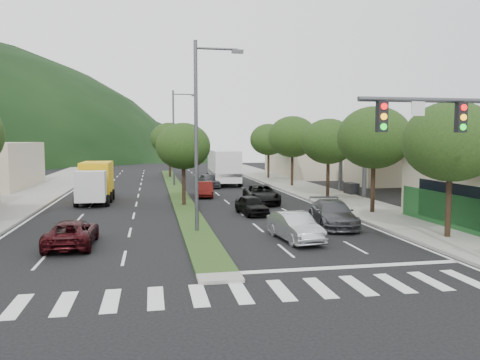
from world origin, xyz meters
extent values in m
plane|color=black|center=(0.00, 0.00, 0.00)|extent=(160.00, 160.00, 0.00)
cube|color=gray|center=(12.50, 25.00, 0.07)|extent=(5.00, 90.00, 0.15)
cube|color=gray|center=(-13.00, 25.00, 0.07)|extent=(6.00, 90.00, 0.15)
cube|color=#1F3B15|center=(0.00, 28.00, 0.06)|extent=(1.60, 56.00, 0.12)
cube|color=silver|center=(0.00, -2.00, 0.01)|extent=(19.00, 2.20, 0.01)
cylinder|color=#47494C|center=(7.60, -1.50, 6.30)|extent=(6.00, 0.18, 0.18)
cube|color=black|center=(8.40, -1.65, 5.70)|extent=(0.35, 0.25, 1.05)
cube|color=black|center=(5.40, -1.65, 5.70)|extent=(0.35, 0.25, 1.05)
cube|color=silver|center=(19.00, 22.00, 5.00)|extent=(12.00, 8.00, 0.50)
cube|color=yellow|center=(19.00, 22.00, 4.65)|extent=(12.20, 8.20, 0.50)
cylinder|color=#47494C|center=(15.00, 19.50, 2.30)|extent=(0.36, 0.36, 4.60)
cylinder|color=#47494C|center=(23.00, 19.50, 2.30)|extent=(0.36, 0.36, 4.60)
cylinder|color=#47494C|center=(15.00, 24.50, 2.30)|extent=(0.36, 0.36, 4.60)
cylinder|color=#47494C|center=(23.00, 24.50, 2.30)|extent=(0.36, 0.36, 4.60)
cube|color=black|center=(15.00, 22.00, 0.55)|extent=(0.80, 1.60, 1.10)
cube|color=black|center=(23.00, 22.00, 0.55)|extent=(0.80, 1.60, 1.10)
cube|color=#C3B69B|center=(19.50, 44.00, 2.60)|extent=(10.00, 16.00, 5.20)
cylinder|color=black|center=(12.00, 4.00, 1.97)|extent=(0.28, 0.28, 3.64)
ellipsoid|color=#193210|center=(12.00, 4.00, 4.83)|extent=(4.60, 4.60, 3.91)
cylinder|color=black|center=(12.00, 12.00, 2.05)|extent=(0.28, 0.28, 3.81)
ellipsoid|color=#193210|center=(12.00, 12.00, 5.05)|extent=(4.80, 4.80, 4.08)
cylinder|color=black|center=(12.00, 20.00, 1.94)|extent=(0.28, 0.28, 3.58)
ellipsoid|color=#193210|center=(12.00, 20.00, 4.76)|extent=(4.40, 4.40, 3.74)
cylinder|color=black|center=(12.00, 30.00, 2.11)|extent=(0.28, 0.28, 3.92)
ellipsoid|color=#193210|center=(12.00, 30.00, 5.19)|extent=(5.00, 5.00, 4.25)
cylinder|color=black|center=(12.00, 40.00, 2.00)|extent=(0.28, 0.28, 3.70)
ellipsoid|color=#193210|center=(12.00, 40.00, 4.90)|extent=(4.60, 4.60, 3.91)
cylinder|color=black|center=(0.00, 18.00, 1.80)|extent=(0.28, 0.28, 3.36)
ellipsoid|color=#193210|center=(0.00, 18.00, 4.44)|extent=(4.00, 4.00, 3.40)
cylinder|color=black|center=(0.00, 44.00, 2.02)|extent=(0.28, 0.28, 3.81)
ellipsoid|color=#193210|center=(0.00, 44.00, 5.02)|extent=(4.80, 4.80, 4.08)
cylinder|color=#47494C|center=(0.00, 8.00, 5.00)|extent=(0.20, 0.20, 10.00)
cylinder|color=#47494C|center=(1.10, 8.00, 9.60)|extent=(2.20, 0.12, 0.12)
cube|color=#47494C|center=(2.20, 8.00, 9.50)|extent=(0.60, 0.25, 0.18)
cylinder|color=#47494C|center=(0.00, 33.00, 5.00)|extent=(0.20, 0.20, 10.00)
cylinder|color=#47494C|center=(1.10, 33.00, 9.60)|extent=(2.20, 0.12, 0.12)
cube|color=#47494C|center=(2.20, 33.00, 9.50)|extent=(0.60, 0.25, 0.18)
imported|color=#AAADB2|center=(4.51, 5.14, 0.69)|extent=(1.91, 4.31, 1.38)
imported|color=#330B0E|center=(-5.97, 5.87, 0.62)|extent=(2.06, 4.46, 1.24)
imported|color=black|center=(4.10, 13.29, 0.63)|extent=(1.90, 3.83, 1.26)
imported|color=#424346|center=(7.74, 8.29, 0.74)|extent=(2.74, 5.31, 1.47)
imported|color=#53110D|center=(2.13, 23.29, 0.65)|extent=(1.70, 4.04, 1.30)
imported|color=black|center=(5.95, 18.29, 0.72)|extent=(2.75, 5.33, 1.44)
imported|color=#424246|center=(3.43, 30.91, 0.72)|extent=(2.16, 4.37, 1.43)
cube|color=silver|center=(-6.66, 18.54, 1.54)|extent=(2.13, 1.57, 2.22)
cube|color=#E3AA0B|center=(-6.61, 22.11, 1.64)|extent=(2.28, 4.08, 2.99)
cube|color=black|center=(-6.62, 21.33, 0.43)|extent=(2.01, 5.62, 0.29)
cylinder|color=black|center=(-5.54, 18.93, 0.43)|extent=(0.30, 0.87, 0.87)
cylinder|color=black|center=(-7.76, 18.96, 0.43)|extent=(0.30, 0.87, 0.87)
cylinder|color=black|center=(-5.51, 21.03, 0.43)|extent=(0.30, 0.87, 0.87)
cylinder|color=black|center=(-7.73, 21.06, 0.43)|extent=(0.30, 0.87, 0.87)
cylinder|color=black|center=(-5.49, 22.94, 0.43)|extent=(0.30, 0.87, 0.87)
cylinder|color=black|center=(-7.70, 22.97, 0.43)|extent=(0.30, 0.87, 0.87)
cube|color=silver|center=(5.50, 34.48, 2.10)|extent=(3.05, 9.78, 3.23)
cube|color=slate|center=(5.50, 34.48, 1.29)|extent=(3.11, 9.78, 0.38)
cylinder|color=black|center=(4.30, 38.40, 0.48)|extent=(0.41, 0.98, 0.97)
cylinder|color=black|center=(6.99, 38.30, 0.48)|extent=(0.41, 0.98, 0.97)
cylinder|color=black|center=(4.26, 37.24, 0.48)|extent=(0.41, 0.98, 0.97)
cylinder|color=black|center=(6.95, 37.14, 0.48)|extent=(0.41, 0.98, 0.97)
cylinder|color=black|center=(4.02, 31.05, 0.48)|extent=(0.41, 0.98, 0.97)
cylinder|color=black|center=(6.71, 30.95, 0.48)|extent=(0.41, 0.98, 0.97)
camera|label=1|loc=(-2.30, -16.44, 4.94)|focal=35.00mm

